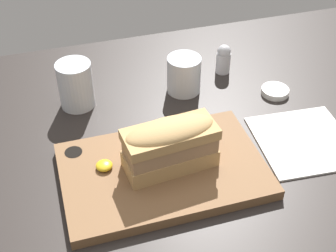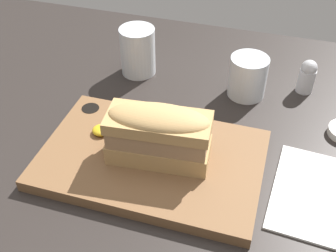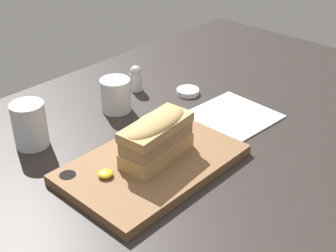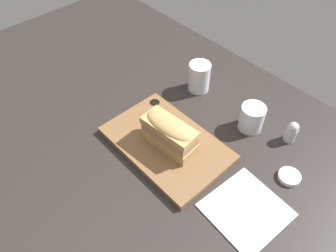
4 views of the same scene
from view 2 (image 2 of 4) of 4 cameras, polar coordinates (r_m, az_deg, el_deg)
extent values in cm
cube|color=#282321|center=(69.42, -5.39, -7.82)|extent=(185.47, 112.07, 2.00)
cube|color=brown|center=(70.16, -2.23, -4.53)|extent=(36.35, 23.44, 2.09)
cylinder|color=black|center=(80.31, -10.43, 2.11)|extent=(3.28, 3.28, 1.04)
cube|color=tan|center=(67.96, -1.23, -3.15)|extent=(16.81, 8.49, 3.32)
cube|color=#9E7A56|center=(65.84, -1.27, -1.18)|extent=(16.14, 8.15, 2.94)
cube|color=tan|center=(64.23, -1.30, 0.46)|extent=(16.81, 8.49, 1.99)
ellipsoid|color=tan|center=(63.70, -1.31, 1.03)|extent=(16.47, 8.32, 2.98)
ellipsoid|color=gold|center=(73.92, -9.07, -0.55)|extent=(3.02, 3.02, 1.21)
cylinder|color=silver|center=(90.20, -4.11, 10.09)|extent=(7.39, 7.39, 10.21)
cylinder|color=silver|center=(91.54, -4.03, 8.69)|extent=(6.51, 6.51, 4.59)
cylinder|color=silver|center=(84.96, 10.75, 6.58)|extent=(7.50, 7.50, 8.34)
cylinder|color=#33050F|center=(85.79, 10.63, 5.75)|extent=(6.75, 6.75, 4.94)
cube|color=white|center=(70.27, 21.49, -9.19)|extent=(19.55, 19.72, 0.40)
cylinder|color=silver|center=(89.79, 18.19, 5.86)|extent=(3.34, 3.34, 4.94)
sphere|color=#B7B7BC|center=(88.18, 18.59, 7.48)|extent=(3.17, 3.17, 3.17)
camera|label=1|loc=(0.37, -102.10, 11.48)|focal=50.00mm
camera|label=3|loc=(0.73, -85.40, 9.52)|focal=50.00mm
camera|label=4|loc=(0.38, 123.02, 26.48)|focal=35.00mm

